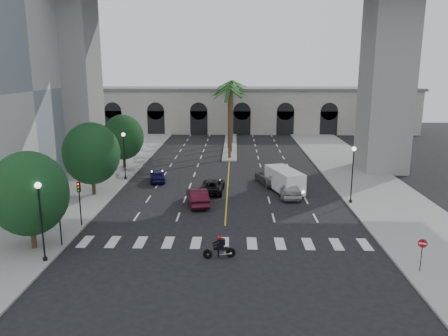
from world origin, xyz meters
TOP-DOWN VIEW (x-y plane):
  - ground at (0.00, 0.00)m, footprint 140.00×140.00m
  - sidewalk_left at (-15.00, 15.00)m, footprint 8.00×100.00m
  - sidewalk_right at (15.00, 15.00)m, footprint 8.00×100.00m
  - median at (0.00, 38.00)m, footprint 2.00×24.00m
  - pier_building at (0.00, 55.00)m, footprint 71.00×10.50m
  - bridge at (3.42, 22.00)m, footprint 75.00×13.00m
  - palm_a at (0.00, 28.00)m, footprint 3.20×3.20m
  - palm_b at (0.10, 32.00)m, footprint 3.20×3.20m
  - palm_c at (-0.20, 36.00)m, footprint 3.20×3.20m
  - palm_d at (0.15, 40.00)m, footprint 3.20×3.20m
  - palm_e at (-0.10, 44.00)m, footprint 3.20×3.20m
  - palm_f at (0.20, 48.00)m, footprint 3.20×3.20m
  - street_tree_near at (-13.00, -3.00)m, footprint 5.20×5.20m
  - street_tree_mid at (-13.00, 10.00)m, footprint 5.44×5.44m
  - street_tree_far at (-13.00, 22.00)m, footprint 5.04×5.04m
  - lamp_post_left_near at (-11.40, -5.00)m, footprint 0.40×0.40m
  - lamp_post_left_far at (-11.40, 16.00)m, footprint 0.40×0.40m
  - lamp_post_right at (11.40, 8.00)m, footprint 0.40×0.40m
  - traffic_signal_near at (-11.30, -2.50)m, footprint 0.25×0.18m
  - traffic_signal_far at (-11.30, 1.50)m, footprint 0.25×0.18m
  - motorcycle_rider at (-0.17, -3.99)m, footprint 2.15×0.61m
  - car_a at (5.98, 10.17)m, footprint 2.19×4.94m
  - car_b at (-2.63, 7.35)m, footprint 2.59×4.96m
  - car_c at (-1.50, 11.53)m, footprint 2.47×4.93m
  - car_d at (4.59, 14.84)m, footprint 3.53×5.93m
  - car_e at (-7.72, 15.58)m, footprint 2.33×4.15m
  - cargo_van at (5.71, 11.57)m, footprint 3.65×5.91m
  - pedestrian_a at (-16.22, 3.17)m, footprint 0.64×0.47m
  - pedestrian_b at (-16.40, 5.61)m, footprint 1.03×0.95m
  - do_not_enter_sign at (12.03, -5.93)m, footprint 0.52×0.22m

SIDE VIEW (x-z plane):
  - ground at x=0.00m, z-range 0.00..0.00m
  - sidewalk_left at x=-15.00m, z-range 0.00..0.15m
  - sidewalk_right at x=15.00m, z-range 0.00..0.15m
  - median at x=0.00m, z-range 0.00..0.20m
  - car_e at x=-7.72m, z-range 0.00..1.33m
  - car_c at x=-1.50m, z-range 0.00..1.34m
  - motorcycle_rider at x=-0.17m, z-range -0.07..1.48m
  - car_b at x=-2.63m, z-range 0.00..1.55m
  - car_d at x=4.59m, z-range 0.00..1.61m
  - car_a at x=5.98m, z-range 0.00..1.65m
  - pedestrian_a at x=-16.22m, z-range 0.15..1.77m
  - pedestrian_b at x=-16.40m, z-range 0.15..1.85m
  - cargo_van at x=5.71m, z-range 0.13..2.50m
  - do_not_enter_sign at x=12.03m, z-range 0.51..2.74m
  - traffic_signal_near at x=-11.30m, z-range 0.69..4.34m
  - traffic_signal_far at x=-11.30m, z-range 0.69..4.34m
  - lamp_post_left_near at x=-11.40m, z-range 0.55..5.90m
  - lamp_post_left_far at x=-11.40m, z-range 0.55..5.90m
  - lamp_post_right at x=11.40m, z-range 0.55..5.90m
  - street_tree_far at x=-13.00m, z-range 0.56..7.24m
  - street_tree_near at x=-13.00m, z-range 0.58..7.47m
  - street_tree_mid at x=-13.00m, z-range 0.61..7.81m
  - pier_building at x=0.00m, z-range 0.02..8.52m
  - palm_c at x=-0.20m, z-range 3.86..13.96m
  - palm_a at x=0.00m, z-range 3.95..14.25m
  - palm_e at x=-0.10m, z-range 3.99..14.39m
  - palm_b at x=0.10m, z-range 4.07..14.67m
  - palm_f at x=0.20m, z-range 4.11..14.81m
  - palm_d at x=0.15m, z-range 4.20..15.10m
  - bridge at x=3.42m, z-range 5.51..31.51m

